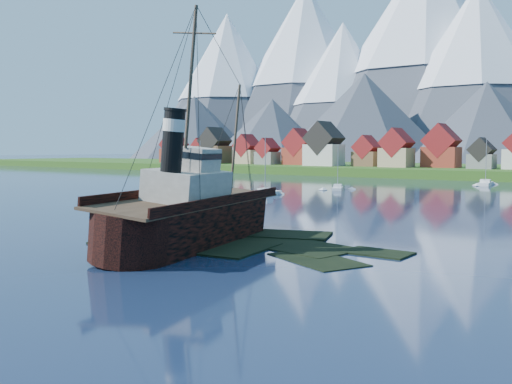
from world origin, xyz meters
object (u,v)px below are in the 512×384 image
Objects in this scene: sailboat_b at (200,184)px; sailboat_c at (338,189)px; sailboat_e at (485,184)px; tugboat_wreck at (201,213)px; sailboat_a at (265,194)px.

sailboat_c is (38.25, 5.39, -0.04)m from sailboat_b.
sailboat_b is at bearing -152.61° from sailboat_e.
tugboat_wreck is at bearing -97.41° from sailboat_e.
sailboat_b is 38.63m from sailboat_c.
tugboat_wreck reaches higher than sailboat_c.
sailboat_b is at bearing 119.31° from tugboat_wreck.
sailboat_b reaches higher than sailboat_c.
sailboat_b is 75.52m from sailboat_e.
tugboat_wreck is 78.77m from sailboat_c.
sailboat_a is (-28.46, 51.75, -2.79)m from tugboat_wreck.
sailboat_c is (4.43, 23.21, -0.03)m from sailboat_a.
sailboat_e is at bearing 33.17° from sailboat_c.
sailboat_a is 38.23m from sailboat_b.
sailboat_e is (28.01, 61.17, -0.00)m from sailboat_a.
sailboat_c is at bearing -129.49° from sailboat_e.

